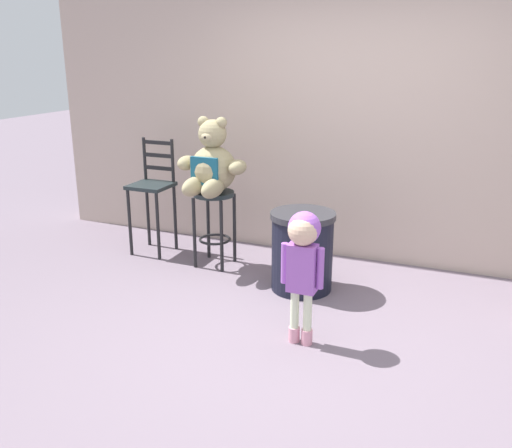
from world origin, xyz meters
TOP-DOWN VIEW (x-y plane):
  - ground_plane at (0.00, 0.00)m, footprint 24.00×24.00m
  - building_wall at (0.00, 1.97)m, footprint 6.59×0.30m
  - bar_stool_with_teddy at (-1.15, 1.14)m, footprint 0.37×0.37m
  - teddy_bear at (-1.15, 1.10)m, footprint 0.65×0.58m
  - child_walking at (0.06, 0.04)m, footprint 0.30×0.24m
  - trash_bin at (-0.22, 0.91)m, footprint 0.54×0.54m
  - bar_chair_empty at (-1.87, 1.23)m, footprint 0.38×0.38m

SIDE VIEW (x-z plane):
  - ground_plane at x=0.00m, z-range 0.00..0.00m
  - trash_bin at x=-0.22m, z-range 0.00..0.67m
  - bar_stool_with_teddy at x=-1.15m, z-range 0.15..0.85m
  - bar_chair_empty at x=-1.87m, z-range 0.06..1.18m
  - child_walking at x=0.06m, z-range 0.21..1.15m
  - teddy_bear at x=-1.15m, z-range 0.61..1.29m
  - building_wall at x=0.00m, z-range 0.00..3.67m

